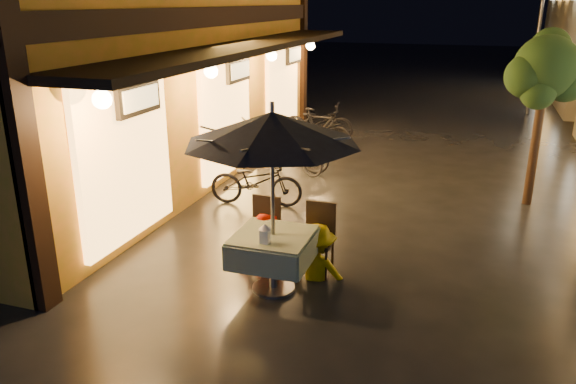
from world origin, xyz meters
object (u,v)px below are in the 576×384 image
(person_yellow, at_px, (317,226))
(bicycle_0, at_px, (256,181))
(cafe_table, at_px, (273,248))
(person_orange, at_px, (263,215))
(patio_umbrella, at_px, (272,128))
(table_lantern, at_px, (265,232))

(person_yellow, bearing_deg, bicycle_0, -63.88)
(person_yellow, height_order, bicycle_0, person_yellow)
(cafe_table, bearing_deg, person_yellow, 51.54)
(cafe_table, xyz_separation_m, person_orange, (-0.34, 0.54, 0.21))
(person_orange, bearing_deg, patio_umbrella, 113.51)
(cafe_table, height_order, bicycle_0, bicycle_0)
(cafe_table, xyz_separation_m, table_lantern, (0.00, -0.29, 0.33))
(patio_umbrella, bearing_deg, person_yellow, 51.54)
(table_lantern, xyz_separation_m, person_yellow, (0.43, 0.82, -0.18))
(table_lantern, xyz_separation_m, bicycle_0, (-1.39, 3.21, -0.47))
(bicycle_0, bearing_deg, table_lantern, -164.76)
(cafe_table, distance_m, person_yellow, 0.70)
(cafe_table, height_order, patio_umbrella, patio_umbrella)
(table_lantern, distance_m, person_yellow, 0.94)
(person_orange, bearing_deg, table_lantern, 103.66)
(table_lantern, bearing_deg, person_yellow, 62.60)
(patio_umbrella, bearing_deg, bicycle_0, 115.41)
(person_orange, relative_size, bicycle_0, 0.93)
(table_lantern, bearing_deg, cafe_table, 90.00)
(patio_umbrella, xyz_separation_m, person_orange, (-0.34, 0.54, -1.35))
(cafe_table, distance_m, table_lantern, 0.44)
(cafe_table, distance_m, bicycle_0, 3.25)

